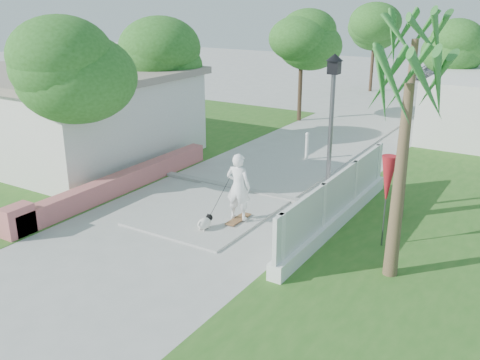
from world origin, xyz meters
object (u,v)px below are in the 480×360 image
Objects in this scene: street_lamp at (331,131)px; skateboarder at (235,189)px; patio_umbrella at (388,181)px; bollard at (307,146)px; dog at (205,223)px; parked_car at (443,72)px.

skateboarder is at bearing -137.93° from street_lamp.
bollard is at bearing 129.91° from patio_umbrella.
patio_umbrella reaches higher than dog.
skateboarder is 1.18m from dog.
bollard is 0.56× the size of skateboarder.
street_lamp is at bearing -59.04° from bollard.
bollard is 0.27× the size of parked_car.
skateboarder is 28.53m from parked_car.
dog is 29.37m from parked_car.
street_lamp is 26.98m from parked_car.
patio_umbrella is at bearing -50.09° from bollard.
parked_car reaches higher than dog.
skateboarder is 0.48× the size of parked_car.
street_lamp is 5.56m from bollard.
skateboarder is at bearing 179.66° from parked_car.
street_lamp is 7.09× the size of dog.
parked_car is (-0.34, 29.36, 0.46)m from dog.
dog is (-2.29, -2.57, -2.19)m from street_lamp.
dog is 0.15× the size of parked_car.
bollard is (-2.70, 4.50, -1.84)m from street_lamp.
parked_car is at bearing 95.60° from street_lamp.
dog is at bearing -86.70° from bollard.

